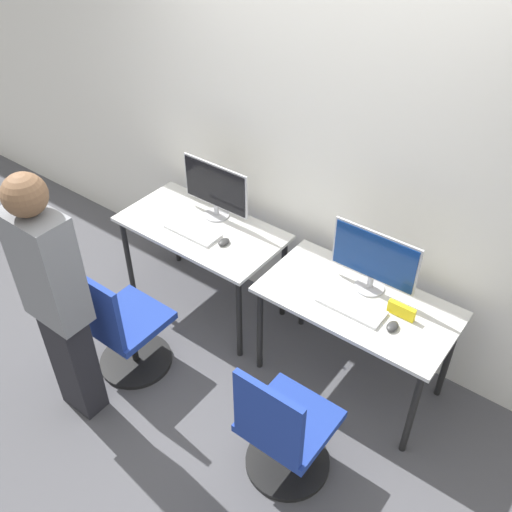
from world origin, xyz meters
TOP-DOWN VIEW (x-y plane):
  - ground_plane at (0.00, 0.00)m, footprint 20.00×20.00m
  - wall_back at (0.00, 0.73)m, footprint 12.00×0.05m
  - desk_left at (-0.60, 0.30)m, footprint 1.14×0.60m
  - monitor_left at (-0.60, 0.47)m, footprint 0.53×0.18m
  - keyboard_left at (-0.60, 0.22)m, footprint 0.39×0.16m
  - mouse_left at (-0.36, 0.24)m, footprint 0.06×0.09m
  - office_chair_left at (-0.60, -0.48)m, footprint 0.48×0.48m
  - person_left at (-0.61, -0.84)m, footprint 0.36×0.22m
  - desk_right at (0.60, 0.30)m, footprint 1.14×0.60m
  - monitor_right at (0.60, 0.44)m, footprint 0.53×0.18m
  - keyboard_right at (0.60, 0.22)m, footprint 0.39×0.16m
  - mouse_right at (0.86, 0.21)m, footprint 0.06×0.09m
  - office_chair_right at (0.64, -0.48)m, footprint 0.48×0.48m
  - placard_right at (0.85, 0.33)m, footprint 0.16×0.03m

SIDE VIEW (x-z plane):
  - ground_plane at x=0.00m, z-range 0.00..0.00m
  - office_chair_left at x=-0.60m, z-range -0.09..0.77m
  - office_chair_right at x=0.64m, z-range -0.09..0.77m
  - desk_left at x=-0.60m, z-range 0.27..0.97m
  - desk_right at x=0.60m, z-range 0.27..0.97m
  - keyboard_left at x=-0.60m, z-range 0.70..0.72m
  - keyboard_right at x=0.60m, z-range 0.70..0.72m
  - mouse_left at x=-0.36m, z-range 0.70..0.74m
  - mouse_right at x=0.86m, z-range 0.70..0.74m
  - placard_right at x=0.85m, z-range 0.70..0.78m
  - person_left at x=-0.61m, z-range 0.08..1.72m
  - monitor_left at x=-0.60m, z-range 0.72..1.12m
  - monitor_right at x=0.60m, z-range 0.72..1.12m
  - wall_back at x=0.00m, z-range 0.00..2.80m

